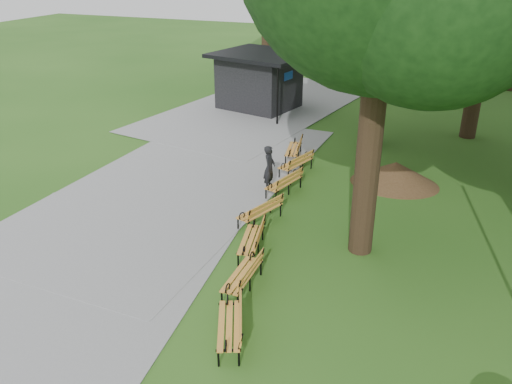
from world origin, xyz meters
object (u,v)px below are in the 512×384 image
at_px(person, 269,168).
at_px(dirt_mound, 395,173).
at_px(bench_3, 260,211).
at_px(bench_5, 296,163).
at_px(bench_6, 293,149).
at_px(kiosk, 259,80).
at_px(bench_2, 251,240).
at_px(lamp_post, 279,75).
at_px(bench_1, 242,275).
at_px(bench_4, 284,183).
at_px(bench_0, 229,325).

bearing_deg(person, dirt_mound, -67.26).
bearing_deg(bench_3, bench_5, -158.01).
bearing_deg(person, bench_6, -2.37).
relative_size(kiosk, dirt_mound, 1.78).
height_order(bench_2, bench_5, same).
distance_m(lamp_post, bench_2, 14.79).
xyz_separation_m(lamp_post, bench_3, (3.66, -12.23, -1.74)).
xyz_separation_m(person, bench_1, (1.59, -6.36, -0.42)).
xyz_separation_m(person, bench_6, (-0.16, 3.41, -0.42)).
height_order(dirt_mound, bench_2, dirt_mound).
distance_m(kiosk, bench_2, 16.08).
bearing_deg(bench_4, lamp_post, -144.69).
bearing_deg(bench_4, bench_2, 20.99).
bearing_deg(person, bench_1, -170.97).
height_order(dirt_mound, bench_5, dirt_mound).
height_order(bench_2, bench_4, same).
distance_m(bench_1, bench_4, 6.27).
bearing_deg(bench_3, bench_1, 33.61).
distance_m(bench_1, bench_2, 1.89).
distance_m(person, bench_1, 6.57).
distance_m(bench_4, bench_6, 3.66).
bearing_deg(bench_4, bench_1, 23.68).
relative_size(person, bench_1, 0.91).
bearing_deg(bench_2, kiosk, -171.37).
xyz_separation_m(lamp_post, bench_5, (3.45, -7.71, -1.74)).
bearing_deg(bench_2, bench_6, 177.14).
distance_m(dirt_mound, bench_0, 10.84).
relative_size(person, kiosk, 0.34).
bearing_deg(bench_2, bench_3, -178.43).
height_order(person, dirt_mound, person).
height_order(bench_0, bench_1, same).
height_order(kiosk, dirt_mound, kiosk).
xyz_separation_m(lamp_post, bench_1, (4.60, -15.93, -1.74)).
height_order(bench_1, bench_6, same).
distance_m(person, bench_2, 4.69).
distance_m(kiosk, bench_6, 8.39).
distance_m(bench_1, bench_3, 3.81).
distance_m(lamp_post, bench_4, 10.53).
xyz_separation_m(person, bench_4, (0.63, -0.17, -0.42)).
distance_m(dirt_mound, bench_4, 4.42).
bearing_deg(person, bench_5, -18.50).
distance_m(kiosk, bench_0, 20.00).
bearing_deg(bench_5, lamp_post, -139.07).
height_order(kiosk, bench_4, kiosk).
bearing_deg(bench_1, bench_4, -171.71).
bearing_deg(bench_1, bench_3, -166.30).
bearing_deg(bench_6, bench_2, -1.39).
xyz_separation_m(bench_1, bench_5, (-1.15, 8.21, 0.00)).
bearing_deg(bench_5, bench_0, 26.13).
bearing_deg(person, bench_2, -171.39).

